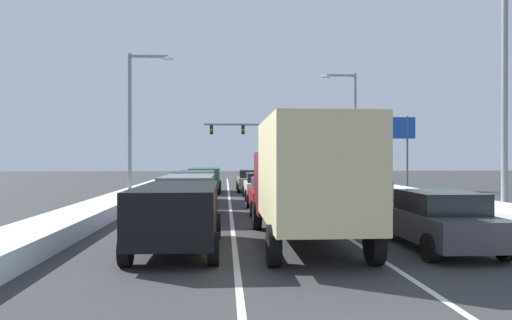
% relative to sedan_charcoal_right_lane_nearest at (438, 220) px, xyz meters
% --- Properties ---
extents(ground_plane, '(120.00, 120.00, 0.00)m').
position_rel_sedan_charcoal_right_lane_nearest_xyz_m(ground_plane, '(-3.60, 11.29, -0.76)').
color(ground_plane, '#333335').
extents(lane_stripe_between_right_lane_and_center_lane, '(0.14, 50.75, 0.01)m').
position_rel_sedan_charcoal_right_lane_nearest_xyz_m(lane_stripe_between_right_lane_and_center_lane, '(-1.90, 15.90, -0.76)').
color(lane_stripe_between_right_lane_and_center_lane, silver).
rests_on(lane_stripe_between_right_lane_and_center_lane, ground).
extents(lane_stripe_between_center_lane_and_left_lane, '(0.14, 50.75, 0.01)m').
position_rel_sedan_charcoal_right_lane_nearest_xyz_m(lane_stripe_between_center_lane_and_left_lane, '(-5.30, 15.90, -0.76)').
color(lane_stripe_between_center_lane_and_left_lane, silver).
rests_on(lane_stripe_between_center_lane_and_left_lane, ground).
extents(snow_bank_right_shoulder, '(2.05, 50.75, 0.79)m').
position_rel_sedan_charcoal_right_lane_nearest_xyz_m(snow_bank_right_shoulder, '(3.40, 15.90, -0.37)').
color(snow_bank_right_shoulder, silver).
rests_on(snow_bank_right_shoulder, ground).
extents(snow_bank_left_shoulder, '(1.76, 50.75, 0.56)m').
position_rel_sedan_charcoal_right_lane_nearest_xyz_m(snow_bank_left_shoulder, '(-10.60, 15.90, -0.49)').
color(snow_bank_left_shoulder, silver).
rests_on(snow_bank_left_shoulder, ground).
extents(sedan_charcoal_right_lane_nearest, '(2.00, 4.50, 1.51)m').
position_rel_sedan_charcoal_right_lane_nearest_xyz_m(sedan_charcoal_right_lane_nearest, '(0.00, 0.00, 0.00)').
color(sedan_charcoal_right_lane_nearest, '#38383D').
rests_on(sedan_charcoal_right_lane_nearest, ground).
extents(sedan_green_right_lane_second, '(2.00, 4.50, 1.51)m').
position_rel_sedan_charcoal_right_lane_nearest_xyz_m(sedan_green_right_lane_second, '(-0.22, 6.09, 0.00)').
color(sedan_green_right_lane_second, '#1E5633').
rests_on(sedan_green_right_lane_second, ground).
extents(sedan_silver_right_lane_third, '(2.00, 4.50, 1.51)m').
position_rel_sedan_charcoal_right_lane_nearest_xyz_m(sedan_silver_right_lane_third, '(-0.20, 12.99, 0.00)').
color(sedan_silver_right_lane_third, '#B7BABF').
rests_on(sedan_silver_right_lane_third, ground).
extents(sedan_navy_right_lane_fourth, '(2.00, 4.50, 1.51)m').
position_rel_sedan_charcoal_right_lane_nearest_xyz_m(sedan_navy_right_lane_fourth, '(-0.41, 18.80, 0.00)').
color(sedan_navy_right_lane_fourth, navy).
rests_on(sedan_navy_right_lane_fourth, ground).
extents(box_truck_center_lane_nearest, '(2.53, 7.20, 3.36)m').
position_rel_sedan_charcoal_right_lane_nearest_xyz_m(box_truck_center_lane_nearest, '(-3.37, 0.70, 1.14)').
color(box_truck_center_lane_nearest, maroon).
rests_on(box_truck_center_lane_nearest, ground).
extents(sedan_red_center_lane_second, '(2.00, 4.50, 1.51)m').
position_rel_sedan_charcoal_right_lane_nearest_xyz_m(sedan_red_center_lane_second, '(-3.54, 8.57, 0.00)').
color(sedan_red_center_lane_second, maroon).
rests_on(sedan_red_center_lane_second, ground).
extents(sedan_white_center_lane_third, '(2.00, 4.50, 1.51)m').
position_rel_sedan_charcoal_right_lane_nearest_xyz_m(sedan_white_center_lane_third, '(-3.48, 15.01, 0.00)').
color(sedan_white_center_lane_third, silver).
rests_on(sedan_white_center_lane_third, ground).
extents(sedan_tan_center_lane_fourth, '(2.00, 4.50, 1.51)m').
position_rel_sedan_charcoal_right_lane_nearest_xyz_m(sedan_tan_center_lane_fourth, '(-3.72, 21.36, 0.00)').
color(sedan_tan_center_lane_fourth, '#937F60').
rests_on(sedan_tan_center_lane_fourth, ground).
extents(suv_black_left_lane_nearest, '(2.16, 4.90, 1.67)m').
position_rel_sedan_charcoal_right_lane_nearest_xyz_m(suv_black_left_lane_nearest, '(-6.76, 0.18, 0.25)').
color(suv_black_left_lane_nearest, black).
rests_on(suv_black_left_lane_nearest, ground).
extents(suv_gray_left_lane_second, '(2.16, 4.90, 1.67)m').
position_rel_sedan_charcoal_right_lane_nearest_xyz_m(suv_gray_left_lane_second, '(-7.00, 6.94, 0.25)').
color(suv_gray_left_lane_second, slate).
rests_on(suv_gray_left_lane_second, ground).
extents(suv_charcoal_left_lane_third, '(2.16, 4.90, 1.67)m').
position_rel_sedan_charcoal_right_lane_nearest_xyz_m(suv_charcoal_left_lane_third, '(-7.12, 12.99, 0.25)').
color(suv_charcoal_left_lane_third, '#38383D').
rests_on(suv_charcoal_left_lane_third, ground).
extents(suv_green_left_lane_fourth, '(2.16, 4.90, 1.67)m').
position_rel_sedan_charcoal_right_lane_nearest_xyz_m(suv_green_left_lane_fourth, '(-6.91, 20.20, 0.25)').
color(suv_green_left_lane_fourth, '#1E5633').
rests_on(suv_green_left_lane_fourth, ground).
extents(traffic_light_gantry, '(10.94, 0.47, 6.20)m').
position_rel_sedan_charcoal_right_lane_nearest_xyz_m(traffic_light_gantry, '(-0.83, 38.96, 3.97)').
color(traffic_light_gantry, slate).
rests_on(traffic_light_gantry, ground).
extents(street_lamp_right_near, '(2.66, 0.36, 8.96)m').
position_rel_sedan_charcoal_right_lane_nearest_xyz_m(street_lamp_right_near, '(4.15, 4.37, 4.54)').
color(street_lamp_right_near, gray).
rests_on(street_lamp_right_near, ground).
extents(street_lamp_right_mid, '(2.66, 0.36, 8.68)m').
position_rel_sedan_charcoal_right_lane_nearest_xyz_m(street_lamp_right_mid, '(3.85, 22.82, 4.40)').
color(street_lamp_right_mid, gray).
rests_on(street_lamp_right_mid, ground).
extents(street_lamp_left_mid, '(2.66, 0.36, 8.36)m').
position_rel_sedan_charcoal_right_lane_nearest_xyz_m(street_lamp_left_mid, '(-10.66, 15.51, 4.23)').
color(street_lamp_left_mid, gray).
rests_on(street_lamp_left_mid, ground).
extents(roadside_sign_right, '(3.20, 0.16, 5.50)m').
position_rel_sedan_charcoal_right_lane_nearest_xyz_m(roadside_sign_right, '(7.04, 22.42, 3.25)').
color(roadside_sign_right, '#59595B').
rests_on(roadside_sign_right, ground).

